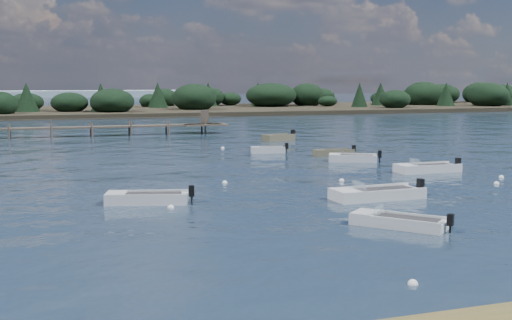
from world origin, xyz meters
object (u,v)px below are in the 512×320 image
object	(u,v)px
dinghy_mid_white_a	(377,196)
dinghy_near_olive	(398,224)
tender_far_white	(268,151)
dinghy_mid_grey	(147,200)
dinghy_extra_a	(333,154)
tender_far_grey_b	(279,139)
dinghy_mid_white_b	(427,170)
dinghy_extra_b	(353,159)

from	to	relation	value
dinghy_mid_white_a	dinghy_near_olive	xyz separation A→B (m)	(-2.35, -6.00, -0.02)
dinghy_mid_white_a	tender_far_white	bearing A→B (deg)	85.15
dinghy_mid_grey	dinghy_extra_a	world-z (taller)	dinghy_mid_grey
tender_far_white	dinghy_near_olive	bearing A→B (deg)	-98.58
tender_far_grey_b	dinghy_mid_white_b	bearing A→B (deg)	-86.79
dinghy_mid_white_b	dinghy_near_olive	size ratio (longest dim) A/B	1.21
tender_far_grey_b	dinghy_near_olive	world-z (taller)	tender_far_grey_b
dinghy_extra_b	dinghy_extra_a	world-z (taller)	dinghy_extra_b
dinghy_mid_white_a	tender_far_white	xyz separation A→B (m)	(1.86, 21.91, -0.00)
tender_far_grey_b	tender_far_white	bearing A→B (deg)	-115.30
dinghy_mid_white_b	tender_far_grey_b	bearing A→B (deg)	93.21
dinghy_mid_white_b	dinghy_extra_b	bearing A→B (deg)	107.41
dinghy_mid_white_a	dinghy_extra_b	bearing A→B (deg)	67.29
dinghy_mid_white_b	dinghy_mid_white_a	world-z (taller)	dinghy_mid_white_a
dinghy_extra_a	tender_far_white	xyz separation A→B (m)	(-4.56, 3.31, 0.01)
tender_far_grey_b	dinghy_mid_white_a	bearing A→B (deg)	-101.84
tender_far_grey_b	dinghy_near_olive	size ratio (longest dim) A/B	1.00
tender_far_white	dinghy_extra_b	bearing A→B (deg)	-60.77
dinghy_extra_a	dinghy_near_olive	size ratio (longest dim) A/B	0.94
dinghy_mid_white_b	dinghy_mid_grey	bearing A→B (deg)	-165.68
tender_far_white	dinghy_mid_grey	bearing A→B (deg)	-124.84
dinghy_extra_a	dinghy_mid_white_b	xyz separation A→B (m)	(1.74, -10.91, 0.01)
dinghy_extra_b	tender_far_white	distance (m)	8.57
dinghy_mid_grey	tender_far_white	world-z (taller)	dinghy_mid_grey
dinghy_extra_a	dinghy_mid_white_a	distance (m)	19.68
dinghy_mid_grey	dinghy_mid_white_a	distance (m)	11.84
dinghy_extra_a	tender_far_white	size ratio (longest dim) A/B	1.13
dinghy_mid_white_b	dinghy_near_olive	distance (m)	17.25
dinghy_mid_white_b	tender_far_white	xyz separation A→B (m)	(-6.30, 14.22, 0.00)
dinghy_extra_b	dinghy_extra_a	bearing A→B (deg)	84.89
dinghy_mid_grey	dinghy_mid_white_a	world-z (taller)	dinghy_mid_white_a
dinghy_mid_white_b	tender_far_grey_b	world-z (taller)	tender_far_grey_b
dinghy_extra_b	dinghy_mid_white_a	distance (m)	15.65
dinghy_extra_a	tender_far_grey_b	distance (m)	13.72
dinghy_extra_a	dinghy_mid_white_b	world-z (taller)	dinghy_mid_white_b
dinghy_mid_grey	dinghy_mid_white_b	xyz separation A→B (m)	(19.70, 5.03, 0.00)
dinghy_extra_a	tender_far_white	bearing A→B (deg)	144.04
dinghy_mid_grey	dinghy_extra_a	xyz separation A→B (m)	(17.95, 15.94, -0.01)
dinghy_mid_grey	dinghy_mid_white_b	size ratio (longest dim) A/B	0.95
dinghy_mid_grey	dinghy_extra_a	bearing A→B (deg)	41.60
dinghy_mid_grey	tender_far_grey_b	world-z (taller)	tender_far_grey_b
tender_far_grey_b	dinghy_extra_b	bearing A→B (deg)	-92.35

